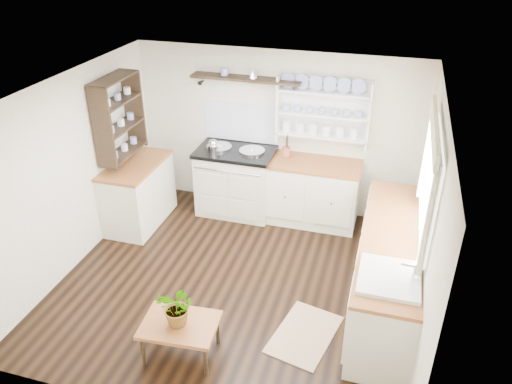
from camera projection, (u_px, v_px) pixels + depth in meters
floor at (236, 281)px, 5.92m from camera, size 4.00×3.80×0.01m
wall_back at (276, 133)px, 6.97m from camera, size 4.00×0.02×2.30m
wall_right at (427, 224)px, 4.88m from camera, size 0.02×3.80×2.30m
wall_left at (72, 173)px, 5.85m from camera, size 0.02×3.80×2.30m
ceiling at (231, 93)px, 4.81m from camera, size 4.00×3.80×0.01m
window at (429, 179)px, 4.82m from camera, size 0.08×1.55×1.22m
aga_cooker at (236, 180)px, 7.13m from camera, size 1.08×0.75×0.99m
back_cabinets at (312, 191)px, 6.90m from camera, size 1.27×0.63×0.90m
right_cabinets at (387, 269)px, 5.37m from camera, size 0.62×2.43×0.90m
belfast_sink at (388, 288)px, 4.57m from camera, size 0.55×0.60×0.45m
left_cabinets at (138, 193)px, 6.87m from camera, size 0.62×1.13×0.90m
plate_rack at (324, 110)px, 6.58m from camera, size 1.20×0.22×0.90m
high_shelf at (246, 79)px, 6.59m from camera, size 1.50×0.29×0.16m
left_shelving at (119, 117)px, 6.38m from camera, size 0.28×0.80×1.05m
kettle at (213, 147)px, 6.83m from camera, size 0.16×0.16×0.20m
utensil_crock at (286, 152)px, 6.82m from camera, size 0.11×0.11×0.13m
center_table at (180, 327)px, 4.77m from camera, size 0.76×0.57×0.39m
potted_plant at (178, 307)px, 4.65m from camera, size 0.43×0.40×0.40m
floor_rug at (304, 334)px, 5.15m from camera, size 0.72×0.95×0.02m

